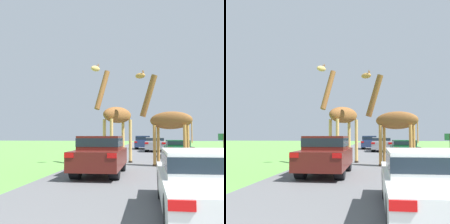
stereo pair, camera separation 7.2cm
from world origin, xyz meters
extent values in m
cube|color=#5B5B5E|center=(0.00, 30.00, 0.00)|extent=(7.93, 120.00, 0.00)
cylinder|color=tan|center=(-2.13, 14.03, 1.22)|extent=(0.17, 0.17, 2.44)
cylinder|color=#2D2319|center=(-2.13, 14.03, 0.05)|extent=(0.23, 0.23, 0.10)
cylinder|color=tan|center=(-2.59, 14.48, 1.22)|extent=(0.17, 0.17, 2.44)
cylinder|color=#2D2319|center=(-2.59, 14.48, 0.05)|extent=(0.23, 0.23, 0.10)
cylinder|color=tan|center=(-1.18, 15.03, 1.22)|extent=(0.17, 0.17, 2.44)
cylinder|color=#2D2319|center=(-1.18, 15.03, 0.05)|extent=(0.23, 0.23, 0.10)
cylinder|color=tan|center=(-1.64, 15.47, 1.22)|extent=(0.17, 0.17, 2.44)
cylinder|color=#2D2319|center=(-1.64, 15.47, 0.05)|extent=(0.23, 0.23, 0.10)
ellipsoid|color=brown|center=(-1.88, 14.75, 2.69)|extent=(1.90, 1.93, 0.91)
cylinder|color=brown|center=(-2.64, 13.97, 4.02)|extent=(0.89, 0.91, 2.24)
ellipsoid|color=tan|center=(-2.96, 13.64, 5.14)|extent=(0.56, 0.57, 0.30)
cylinder|color=tan|center=(-1.24, 15.42, 2.02)|extent=(0.06, 0.06, 1.34)
cone|color=brown|center=(-2.79, 13.71, 5.37)|extent=(0.07, 0.07, 0.16)
cone|color=brown|center=(-2.89, 13.80, 5.37)|extent=(0.07, 0.07, 0.16)
cylinder|color=#B77F3D|center=(0.15, 13.28, 1.02)|extent=(0.16, 0.16, 2.05)
cylinder|color=#2D2319|center=(0.15, 13.28, 0.05)|extent=(0.21, 0.21, 0.09)
cylinder|color=#B77F3D|center=(0.35, 13.80, 1.02)|extent=(0.16, 0.16, 2.05)
cylinder|color=#2D2319|center=(0.35, 13.80, 0.05)|extent=(0.21, 0.21, 0.09)
cylinder|color=#B77F3D|center=(1.57, 12.73, 1.02)|extent=(0.16, 0.16, 2.05)
cylinder|color=#2D2319|center=(1.57, 12.73, 0.05)|extent=(0.21, 0.21, 0.09)
cylinder|color=#B77F3D|center=(1.77, 13.24, 1.02)|extent=(0.16, 0.16, 2.05)
cylinder|color=#2D2319|center=(1.77, 13.24, 0.05)|extent=(0.21, 0.21, 0.09)
ellipsoid|color=brown|center=(0.96, 13.26, 2.29)|extent=(2.26, 1.40, 0.89)
cylinder|color=brown|center=(-0.13, 13.69, 3.61)|extent=(1.04, 0.65, 2.24)
ellipsoid|color=#B77F3D|center=(-0.55, 13.86, 4.72)|extent=(0.61, 0.43, 0.30)
cylinder|color=#B77F3D|center=(1.92, 12.88, 1.73)|extent=(0.06, 0.06, 1.13)
cone|color=brown|center=(-0.42, 13.73, 4.95)|extent=(0.07, 0.07, 0.16)
cone|color=brown|center=(-0.37, 13.86, 4.95)|extent=(0.07, 0.07, 0.16)
cube|color=silver|center=(0.95, 4.65, 0.55)|extent=(1.75, 4.64, 0.52)
cube|color=silver|center=(0.95, 4.65, 1.03)|extent=(1.58, 2.09, 0.44)
cube|color=#19232D|center=(0.95, 4.65, 1.05)|extent=(1.60, 2.11, 0.26)
cube|color=red|center=(0.23, 2.32, 0.73)|extent=(0.32, 0.03, 0.12)
cylinder|color=black|center=(0.25, 6.04, 0.34)|extent=(0.35, 0.69, 0.69)
cylinder|color=black|center=(1.65, 6.04, 0.34)|extent=(0.35, 0.69, 0.69)
cylinder|color=black|center=(0.25, 3.26, 0.34)|extent=(0.35, 0.69, 0.69)
cube|color=#561914|center=(-2.02, 10.01, 0.64)|extent=(1.73, 4.08, 0.68)
cube|color=#561914|center=(-2.02, 10.01, 1.25)|extent=(1.56, 1.84, 0.53)
cube|color=#19232D|center=(-2.02, 10.01, 1.27)|extent=(1.58, 1.86, 0.32)
cube|color=red|center=(-2.73, 7.96, 0.89)|extent=(0.31, 0.03, 0.16)
cube|color=red|center=(-1.31, 7.96, 0.89)|extent=(0.31, 0.03, 0.16)
cylinder|color=black|center=(-2.71, 11.23, 0.36)|extent=(0.35, 0.72, 0.72)
cylinder|color=black|center=(-1.33, 11.23, 0.36)|extent=(0.35, 0.72, 0.72)
cylinder|color=black|center=(-2.71, 8.78, 0.36)|extent=(0.35, 0.72, 0.72)
cylinder|color=black|center=(-1.33, 8.78, 0.36)|extent=(0.35, 0.72, 0.72)
cube|color=gray|center=(0.43, 26.84, 0.60)|extent=(1.87, 4.21, 0.68)
cube|color=gray|center=(0.43, 26.84, 1.15)|extent=(1.68, 1.89, 0.42)
cube|color=#19232D|center=(0.43, 26.84, 1.17)|extent=(1.70, 1.91, 0.25)
cube|color=red|center=(-0.34, 24.73, 0.85)|extent=(0.34, 0.03, 0.16)
cube|color=red|center=(1.19, 24.73, 0.85)|extent=(0.34, 0.03, 0.16)
cylinder|color=black|center=(-0.32, 28.11, 0.31)|extent=(0.37, 0.62, 0.62)
cylinder|color=black|center=(1.17, 28.11, 0.31)|extent=(0.37, 0.62, 0.62)
cylinder|color=black|center=(-0.32, 25.58, 0.31)|extent=(0.37, 0.62, 0.62)
cylinder|color=black|center=(1.17, 25.58, 0.31)|extent=(0.37, 0.62, 0.62)
cube|color=#144C28|center=(1.92, 19.87, 0.52)|extent=(1.72, 4.78, 0.53)
cube|color=#144C28|center=(1.92, 19.87, 1.00)|extent=(1.54, 2.15, 0.42)
cube|color=#19232D|center=(1.92, 19.87, 1.02)|extent=(1.56, 2.17, 0.25)
cube|color=red|center=(1.22, 17.48, 0.71)|extent=(0.31, 0.03, 0.13)
cube|color=red|center=(2.63, 17.48, 0.71)|extent=(0.31, 0.03, 0.13)
cylinder|color=black|center=(1.24, 21.31, 0.30)|extent=(0.34, 0.59, 0.59)
cylinder|color=black|center=(2.61, 21.31, 0.30)|extent=(0.34, 0.59, 0.59)
cylinder|color=black|center=(1.24, 18.44, 0.30)|extent=(0.34, 0.59, 0.59)
cylinder|color=black|center=(2.61, 18.44, 0.30)|extent=(0.34, 0.59, 0.59)
cube|color=navy|center=(-0.82, 31.74, 0.59)|extent=(1.78, 4.19, 0.68)
cube|color=navy|center=(-0.82, 31.74, 1.22)|extent=(1.60, 1.88, 0.58)
cube|color=#19232D|center=(-0.82, 31.74, 1.25)|extent=(1.62, 1.90, 0.35)
cube|color=red|center=(-1.55, 29.64, 0.83)|extent=(0.32, 0.03, 0.16)
cube|color=red|center=(-0.09, 29.64, 0.83)|extent=(0.32, 0.03, 0.16)
cylinder|color=black|center=(-1.53, 33.00, 0.30)|extent=(0.36, 0.60, 0.60)
cylinder|color=black|center=(-0.11, 33.00, 0.30)|extent=(0.36, 0.60, 0.60)
cylinder|color=black|center=(-1.53, 30.48, 0.30)|extent=(0.36, 0.60, 0.60)
cylinder|color=black|center=(-0.11, 30.48, 0.30)|extent=(0.36, 0.60, 0.60)
cylinder|color=#4C3823|center=(4.72, 18.17, 0.83)|extent=(0.08, 0.08, 1.66)
cube|color=#1E562D|center=(4.72, 18.17, 1.44)|extent=(0.70, 0.04, 0.44)
camera|label=1|loc=(-0.13, -1.00, 1.52)|focal=45.00mm
camera|label=2|loc=(-0.06, -0.99, 1.52)|focal=45.00mm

